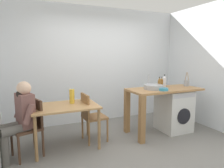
{
  "coord_description": "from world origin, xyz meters",
  "views": [
    {
      "loc": [
        -1.59,
        -2.83,
        1.59
      ],
      "look_at": [
        -0.16,
        0.45,
        1.08
      ],
      "focal_mm": 32.21,
      "sensor_mm": 36.0,
      "label": 1
    }
  ],
  "objects_px": {
    "bottle_clear_small": "(164,81)",
    "utensil_crock": "(187,83)",
    "chair_person_seat": "(31,124)",
    "vase": "(72,96)",
    "washing_machine": "(174,110)",
    "dining_table": "(65,111)",
    "chair_opposite": "(91,115)",
    "bottle_tall_green": "(159,83)",
    "seated_person": "(20,116)",
    "mixing_bowl": "(163,89)",
    "bottle_squat_brown": "(162,83)"
  },
  "relations": [
    {
      "from": "bottle_clear_small",
      "to": "utensil_crock",
      "type": "height_order",
      "value": "utensil_crock"
    },
    {
      "from": "chair_person_seat",
      "to": "vase",
      "type": "distance_m",
      "value": 0.81
    },
    {
      "from": "washing_machine",
      "to": "bottle_clear_small",
      "type": "bearing_deg",
      "value": 118.52
    },
    {
      "from": "dining_table",
      "to": "bottle_clear_small",
      "type": "distance_m",
      "value": 2.18
    },
    {
      "from": "chair_opposite",
      "to": "washing_machine",
      "type": "relative_size",
      "value": 1.05
    },
    {
      "from": "bottle_tall_green",
      "to": "bottle_clear_small",
      "type": "xyz_separation_m",
      "value": [
        0.21,
        0.11,
        0.01
      ]
    },
    {
      "from": "dining_table",
      "to": "bottle_tall_green",
      "type": "relative_size",
      "value": 4.82
    },
    {
      "from": "seated_person",
      "to": "mixing_bowl",
      "type": "height_order",
      "value": "seated_person"
    },
    {
      "from": "chair_person_seat",
      "to": "bottle_squat_brown",
      "type": "distance_m",
      "value": 2.63
    },
    {
      "from": "washing_machine",
      "to": "chair_opposite",
      "type": "bearing_deg",
      "value": 174.6
    },
    {
      "from": "seated_person",
      "to": "utensil_crock",
      "type": "relative_size",
      "value": 4.01
    },
    {
      "from": "chair_person_seat",
      "to": "utensil_crock",
      "type": "bearing_deg",
      "value": -107.98
    },
    {
      "from": "chair_person_seat",
      "to": "bottle_tall_green",
      "type": "distance_m",
      "value": 2.53
    },
    {
      "from": "dining_table",
      "to": "chair_opposite",
      "type": "relative_size",
      "value": 1.22
    },
    {
      "from": "utensil_crock",
      "to": "mixing_bowl",
      "type": "bearing_deg",
      "value": -162.84
    },
    {
      "from": "dining_table",
      "to": "mixing_bowl",
      "type": "distance_m",
      "value": 1.87
    },
    {
      "from": "washing_machine",
      "to": "bottle_clear_small",
      "type": "xyz_separation_m",
      "value": [
        -0.11,
        0.2,
        0.61
      ]
    },
    {
      "from": "washing_machine",
      "to": "bottle_clear_small",
      "type": "relative_size",
      "value": 3.33
    },
    {
      "from": "bottle_tall_green",
      "to": "chair_opposite",
      "type": "bearing_deg",
      "value": 176.91
    },
    {
      "from": "bottle_tall_green",
      "to": "washing_machine",
      "type": "bearing_deg",
      "value": -15.4
    },
    {
      "from": "bottle_clear_small",
      "to": "mixing_bowl",
      "type": "distance_m",
      "value": 0.53
    },
    {
      "from": "chair_opposite",
      "to": "utensil_crock",
      "type": "bearing_deg",
      "value": 83.69
    },
    {
      "from": "seated_person",
      "to": "bottle_tall_green",
      "type": "xyz_separation_m",
      "value": [
        2.63,
        0.09,
        0.35
      ]
    },
    {
      "from": "bottle_squat_brown",
      "to": "seated_person",
      "type": "bearing_deg",
      "value": -176.92
    },
    {
      "from": "chair_opposite",
      "to": "utensil_crock",
      "type": "xyz_separation_m",
      "value": [
        2.15,
        -0.12,
        0.48
      ]
    },
    {
      "from": "seated_person",
      "to": "bottle_squat_brown",
      "type": "xyz_separation_m",
      "value": [
        2.73,
        0.15,
        0.35
      ]
    },
    {
      "from": "bottle_tall_green",
      "to": "bottle_clear_small",
      "type": "height_order",
      "value": "bottle_clear_small"
    },
    {
      "from": "seated_person",
      "to": "washing_machine",
      "type": "height_order",
      "value": "seated_person"
    },
    {
      "from": "bottle_squat_brown",
      "to": "mixing_bowl",
      "type": "xyz_separation_m",
      "value": [
        -0.21,
        -0.34,
        -0.07
      ]
    },
    {
      "from": "utensil_crock",
      "to": "washing_machine",
      "type": "bearing_deg",
      "value": -171.9
    },
    {
      "from": "chair_opposite",
      "to": "seated_person",
      "type": "xyz_separation_m",
      "value": [
        -1.18,
        -0.17,
        0.16
      ]
    },
    {
      "from": "dining_table",
      "to": "mixing_bowl",
      "type": "relative_size",
      "value": 5.99
    },
    {
      "from": "utensil_crock",
      "to": "chair_opposite",
      "type": "bearing_deg",
      "value": 176.91
    },
    {
      "from": "dining_table",
      "to": "bottle_squat_brown",
      "type": "xyz_separation_m",
      "value": [
        2.03,
        0.02,
        0.38
      ]
    },
    {
      "from": "vase",
      "to": "chair_opposite",
      "type": "bearing_deg",
      "value": -9.45
    },
    {
      "from": "chair_opposite",
      "to": "vase",
      "type": "height_order",
      "value": "vase"
    },
    {
      "from": "seated_person",
      "to": "bottle_tall_green",
      "type": "bearing_deg",
      "value": -106.06
    },
    {
      "from": "dining_table",
      "to": "chair_opposite",
      "type": "bearing_deg",
      "value": 5.5
    },
    {
      "from": "washing_machine",
      "to": "bottle_tall_green",
      "type": "relative_size",
      "value": 3.76
    },
    {
      "from": "dining_table",
      "to": "vase",
      "type": "bearing_deg",
      "value": 33.69
    },
    {
      "from": "bottle_tall_green",
      "to": "vase",
      "type": "distance_m",
      "value": 1.79
    },
    {
      "from": "bottle_tall_green",
      "to": "seated_person",
      "type": "bearing_deg",
      "value": -177.95
    },
    {
      "from": "chair_opposite",
      "to": "bottle_tall_green",
      "type": "bearing_deg",
      "value": 83.69
    },
    {
      "from": "dining_table",
      "to": "bottle_tall_green",
      "type": "xyz_separation_m",
      "value": [
        1.93,
        -0.03,
        0.38
      ]
    },
    {
      "from": "bottle_squat_brown",
      "to": "vase",
      "type": "xyz_separation_m",
      "value": [
        -1.88,
        0.08,
        -0.15
      ]
    },
    {
      "from": "bottle_squat_brown",
      "to": "bottle_tall_green",
      "type": "bearing_deg",
      "value": -151.72
    },
    {
      "from": "bottle_squat_brown",
      "to": "vase",
      "type": "distance_m",
      "value": 1.88
    },
    {
      "from": "bottle_squat_brown",
      "to": "mixing_bowl",
      "type": "relative_size",
      "value": 1.19
    },
    {
      "from": "chair_opposite",
      "to": "bottle_squat_brown",
      "type": "xyz_separation_m",
      "value": [
        1.55,
        -0.03,
        0.51
      ]
    },
    {
      "from": "dining_table",
      "to": "vase",
      "type": "xyz_separation_m",
      "value": [
        0.15,
        0.1,
        0.22
      ]
    }
  ]
}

